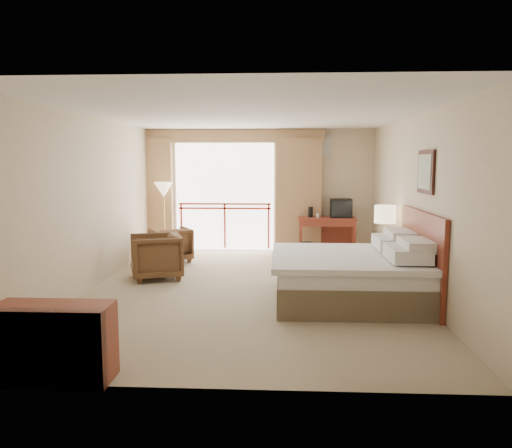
# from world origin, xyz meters

# --- Properties ---
(floor) EXTENTS (7.00, 7.00, 0.00)m
(floor) POSITION_xyz_m (0.00, 0.00, 0.00)
(floor) COLOR gray
(floor) RESTS_ON ground
(ceiling) EXTENTS (7.00, 7.00, 0.00)m
(ceiling) POSITION_xyz_m (0.00, 0.00, 2.70)
(ceiling) COLOR white
(ceiling) RESTS_ON wall_back
(wall_back) EXTENTS (5.00, 0.00, 5.00)m
(wall_back) POSITION_xyz_m (0.00, 3.50, 1.35)
(wall_back) COLOR beige
(wall_back) RESTS_ON ground
(wall_front) EXTENTS (5.00, 0.00, 5.00)m
(wall_front) POSITION_xyz_m (0.00, -3.50, 1.35)
(wall_front) COLOR beige
(wall_front) RESTS_ON ground
(wall_left) EXTENTS (0.00, 7.00, 7.00)m
(wall_left) POSITION_xyz_m (-2.50, 0.00, 1.35)
(wall_left) COLOR beige
(wall_left) RESTS_ON ground
(wall_right) EXTENTS (0.00, 7.00, 7.00)m
(wall_right) POSITION_xyz_m (2.50, 0.00, 1.35)
(wall_right) COLOR beige
(wall_right) RESTS_ON ground
(balcony_door) EXTENTS (2.40, 0.00, 2.40)m
(balcony_door) POSITION_xyz_m (-0.80, 3.48, 1.20)
(balcony_door) COLOR white
(balcony_door) RESTS_ON wall_back
(balcony_railing) EXTENTS (2.09, 0.03, 1.02)m
(balcony_railing) POSITION_xyz_m (-0.80, 3.46, 0.81)
(balcony_railing) COLOR #A3230E
(balcony_railing) RESTS_ON wall_back
(curtain_left) EXTENTS (1.00, 0.26, 2.50)m
(curtain_left) POSITION_xyz_m (-2.45, 3.35, 1.25)
(curtain_left) COLOR #946F4D
(curtain_left) RESTS_ON wall_back
(curtain_right) EXTENTS (1.00, 0.26, 2.50)m
(curtain_right) POSITION_xyz_m (0.85, 3.35, 1.25)
(curtain_right) COLOR #946F4D
(curtain_right) RESTS_ON wall_back
(valance) EXTENTS (4.40, 0.22, 0.28)m
(valance) POSITION_xyz_m (-0.80, 3.38, 2.55)
(valance) COLOR #946F4D
(valance) RESTS_ON wall_back
(hvac_vent) EXTENTS (0.50, 0.04, 0.50)m
(hvac_vent) POSITION_xyz_m (1.30, 3.47, 2.35)
(hvac_vent) COLOR silver
(hvac_vent) RESTS_ON wall_back
(bed) EXTENTS (2.13, 2.06, 0.97)m
(bed) POSITION_xyz_m (1.50, -0.60, 0.38)
(bed) COLOR brown
(bed) RESTS_ON floor
(headboard) EXTENTS (0.06, 2.10, 1.30)m
(headboard) POSITION_xyz_m (2.46, -0.60, 0.65)
(headboard) COLOR maroon
(headboard) RESTS_ON wall_right
(framed_art) EXTENTS (0.04, 0.72, 0.60)m
(framed_art) POSITION_xyz_m (2.47, -0.60, 1.85)
(framed_art) COLOR black
(framed_art) RESTS_ON wall_right
(nightstand) EXTENTS (0.45, 0.52, 0.58)m
(nightstand) POSITION_xyz_m (2.25, 0.88, 0.29)
(nightstand) COLOR maroon
(nightstand) RESTS_ON floor
(table_lamp) EXTENTS (0.36, 0.36, 0.64)m
(table_lamp) POSITION_xyz_m (2.25, 0.93, 1.08)
(table_lamp) COLOR tan
(table_lamp) RESTS_ON nightstand
(phone) EXTENTS (0.22, 0.19, 0.08)m
(phone) POSITION_xyz_m (2.20, 0.73, 0.63)
(phone) COLOR black
(phone) RESTS_ON nightstand
(desk) EXTENTS (1.23, 0.59, 0.80)m
(desk) POSITION_xyz_m (1.45, 3.13, 0.63)
(desk) COLOR maroon
(desk) RESTS_ON floor
(tv) EXTENTS (0.45, 0.35, 0.41)m
(tv) POSITION_xyz_m (1.75, 3.07, 1.00)
(tv) COLOR black
(tv) RESTS_ON desk
(coffee_maker) EXTENTS (0.11, 0.11, 0.23)m
(coffee_maker) POSITION_xyz_m (1.10, 3.08, 0.92)
(coffee_maker) COLOR black
(coffee_maker) RESTS_ON desk
(cup) EXTENTS (0.08, 0.08, 0.09)m
(cup) POSITION_xyz_m (1.25, 3.03, 0.85)
(cup) COLOR white
(cup) RESTS_ON desk
(wastebasket) EXTENTS (0.27, 0.27, 0.33)m
(wastebasket) POSITION_xyz_m (1.02, 2.63, 0.16)
(wastebasket) COLOR black
(wastebasket) RESTS_ON floor
(armchair_far) EXTENTS (1.01, 1.02, 0.69)m
(armchair_far) POSITION_xyz_m (-1.74, 2.10, 0.00)
(armchair_far) COLOR #4C2F1A
(armchair_far) RESTS_ON floor
(armchair_near) EXTENTS (1.06, 1.05, 0.77)m
(armchair_near) POSITION_xyz_m (-1.66, 0.62, 0.00)
(armchair_near) COLOR #4C2F1A
(armchair_near) RESTS_ON floor
(side_table) EXTENTS (0.55, 0.55, 0.60)m
(side_table) POSITION_xyz_m (-1.73, 1.52, 0.41)
(side_table) COLOR black
(side_table) RESTS_ON floor
(book) EXTENTS (0.23, 0.28, 0.02)m
(book) POSITION_xyz_m (-1.73, 1.52, 0.60)
(book) COLOR white
(book) RESTS_ON side_table
(floor_lamp) EXTENTS (0.40, 0.40, 1.55)m
(floor_lamp) POSITION_xyz_m (-2.05, 2.93, 1.34)
(floor_lamp) COLOR tan
(floor_lamp) RESTS_ON floor
(dresser) EXTENTS (1.06, 0.45, 0.71)m
(dresser) POSITION_xyz_m (-1.59, -3.40, 0.35)
(dresser) COLOR maroon
(dresser) RESTS_ON floor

